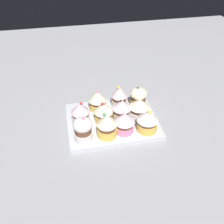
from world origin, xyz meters
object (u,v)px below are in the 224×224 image
cupcake_1 (107,125)px  cupcake_6 (122,110)px  cupcake_9 (119,96)px  cupcake_8 (97,100)px  cupcake_10 (138,97)px  baking_tray (112,121)px  cupcake_5 (103,111)px  cupcake_2 (124,122)px  cupcake_4 (80,113)px  cupcake_0 (83,129)px  cupcake_3 (147,120)px  cupcake_7 (139,108)px

cupcake_1 → cupcake_6: (5.98, 6.43, -0.31)cm
cupcake_6 → cupcake_9: 7.34cm
cupcake_8 → cupcake_10: 13.75cm
baking_tray → cupcake_10: bearing=29.1°
cupcake_5 → cupcake_9: size_ratio=0.91×
cupcake_8 → cupcake_10: cupcake_8 is taller
baking_tray → cupcake_2: (2.50, -6.05, 4.18)cm
baking_tray → cupcake_9: 9.07cm
cupcake_2 → cupcake_4: (-12.28, 6.70, 0.06)cm
cupcake_2 → cupcake_9: size_ratio=0.91×
cupcake_10 → cupcake_2: bearing=-123.2°
cupcake_4 → cupcake_9: cupcake_9 is taller
cupcake_0 → cupcake_3: 19.16cm
cupcake_1 → cupcake_10: size_ratio=1.18×
cupcake_9 → cupcake_6: bearing=-95.8°
cupcake_5 → cupcake_10: bearing=22.1°
cupcake_2 → cupcake_8: (-6.09, 12.59, 0.07)cm
cupcake_3 → cupcake_5: size_ratio=1.07×
cupcake_5 → cupcake_6: 5.83cm
cupcake_8 → cupcake_6: bearing=-45.9°
cupcake_7 → cupcake_8: size_ratio=0.91×
cupcake_1 → cupcake_3: (12.25, 0.04, -0.35)cm
cupcake_6 → cupcake_9: bearing=84.2°
cupcake_3 → cupcake_10: (0.78, 12.35, -0.15)cm
cupcake_4 → cupcake_10: bearing=14.0°
cupcake_0 → cupcake_1: size_ratio=0.92×
cupcake_9 → cupcake_10: (6.31, -1.34, -0.26)cm
cupcake_1 → cupcake_6: size_ratio=1.14×
cupcake_7 → cupcake_5: bearing=176.9°
baking_tray → cupcake_8: (-3.59, 6.54, 4.25)cm
cupcake_4 → cupcake_8: cupcake_4 is taller
cupcake_8 → cupcake_10: bearing=-3.8°
cupcake_8 → cupcake_1: bearing=-87.0°
cupcake_9 → cupcake_1: bearing=-116.1°
cupcake_1 → cupcake_4: size_ratio=1.13×
baking_tray → cupcake_8: size_ratio=3.90×
cupcake_0 → cupcake_7: (18.52, 6.47, -0.22)cm
cupcake_1 → cupcake_8: size_ratio=1.15×
cupcake_6 → cupcake_2: bearing=-95.8°
cupcake_7 → cupcake_9: cupcake_9 is taller
cupcake_0 → cupcake_8: bearing=64.8°
cupcake_7 → cupcake_10: bearing=76.3°
cupcake_0 → cupcake_10: cupcake_0 is taller
cupcake_0 → cupcake_5: 10.04cm
cupcake_1 → cupcake_8: bearing=93.0°
baking_tray → cupcake_6: cupcake_6 is taller
cupcake_9 → cupcake_10: size_ratio=1.10×
cupcake_0 → cupcake_9: bearing=45.0°
baking_tray → cupcake_5: cupcake_5 is taller
cupcake_0 → cupcake_2: bearing=2.9°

